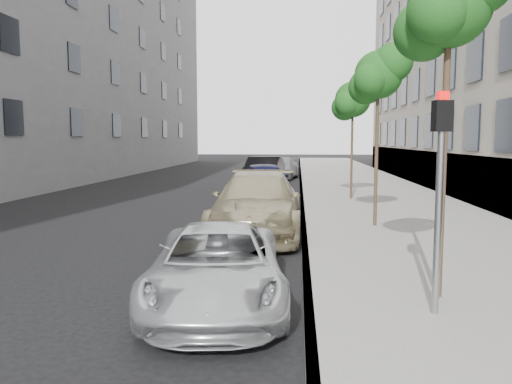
# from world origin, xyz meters

# --- Properties ---
(ground) EXTENTS (160.00, 160.00, 0.00)m
(ground) POSITION_xyz_m (0.00, 0.00, 0.00)
(ground) COLOR black
(ground) RESTS_ON ground
(sidewalk) EXTENTS (6.40, 72.00, 0.14)m
(sidewalk) POSITION_xyz_m (4.30, 24.00, 0.07)
(sidewalk) COLOR gray
(sidewalk) RESTS_ON ground
(curb) EXTENTS (0.15, 72.00, 0.14)m
(curb) POSITION_xyz_m (1.18, 24.00, 0.07)
(curb) COLOR #9E9B93
(curb) RESTS_ON ground
(tree_near) EXTENTS (1.60, 1.40, 5.19)m
(tree_near) POSITION_xyz_m (3.23, 1.50, 4.52)
(tree_near) COLOR #38281C
(tree_near) RESTS_ON sidewalk
(tree_mid) EXTENTS (1.68, 1.48, 5.05)m
(tree_mid) POSITION_xyz_m (3.23, 8.00, 4.36)
(tree_mid) COLOR #38281C
(tree_mid) RESTS_ON sidewalk
(tree_far) EXTENTS (1.78, 1.58, 4.93)m
(tree_far) POSITION_xyz_m (3.23, 14.50, 4.19)
(tree_far) COLOR #38281C
(tree_far) RESTS_ON sidewalk
(signal_pole) EXTENTS (0.27, 0.22, 3.09)m
(signal_pole) POSITION_xyz_m (2.94, 0.72, 2.07)
(signal_pole) COLOR #939699
(signal_pole) RESTS_ON sidewalk
(minivan) EXTENTS (2.49, 4.59, 1.22)m
(minivan) POSITION_xyz_m (-0.25, 1.25, 0.61)
(minivan) COLOR silver
(minivan) RESTS_ON ground
(suv) EXTENTS (2.37, 5.75, 1.66)m
(suv) POSITION_xyz_m (-0.10, 7.16, 0.83)
(suv) COLOR tan
(suv) RESTS_ON ground
(sedan_blue) EXTENTS (2.58, 4.90, 1.59)m
(sedan_blue) POSITION_xyz_m (-0.43, 15.36, 0.80)
(sedan_blue) COLOR #101237
(sedan_blue) RESTS_ON ground
(sedan_black) EXTENTS (2.22, 5.12, 1.64)m
(sedan_black) POSITION_xyz_m (-0.86, 20.78, 0.82)
(sedan_black) COLOR black
(sedan_black) RESTS_ON ground
(sedan_rear) EXTENTS (2.65, 5.03, 1.39)m
(sedan_rear) POSITION_xyz_m (-0.10, 26.33, 0.70)
(sedan_rear) COLOR gray
(sedan_rear) RESTS_ON ground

